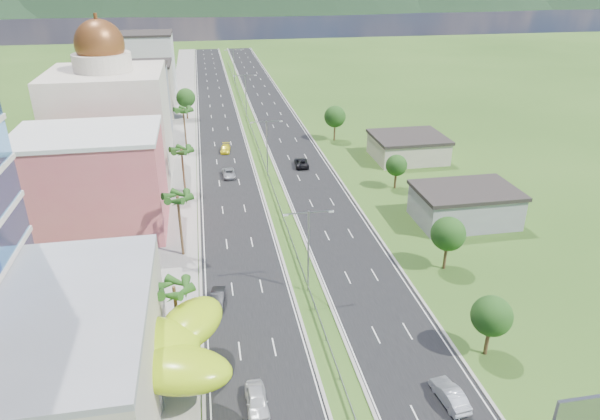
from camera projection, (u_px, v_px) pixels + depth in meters
ground at (326, 341)px, 57.97m from camera, size 500.00×500.00×0.00m
road_left at (219, 122)px, 137.04m from camera, size 11.00×260.00×0.04m
road_right at (277, 120)px, 139.49m from camera, size 11.00×260.00×0.04m
sidewalk_left at (181, 124)px, 135.47m from camera, size 7.00×260.00×0.12m
median_guardrail at (256, 139)px, 121.94m from camera, size 0.10×216.06×0.76m
streetlight_median_b at (308, 243)px, 64.05m from camera, size 6.04×0.25×11.00m
streetlight_median_c at (267, 143)px, 99.74m from camera, size 6.04×0.25×11.00m
streetlight_median_d at (246, 91)px, 139.89m from camera, size 6.04×0.25×11.00m
streetlight_median_e at (234, 62)px, 180.04m from camera, size 6.04×0.25×11.00m
lime_canopy at (124, 350)px, 49.04m from camera, size 18.00×15.00×7.40m
pink_shophouse at (94, 185)px, 78.80m from camera, size 20.00×15.00×15.00m
domed_building at (111, 119)px, 97.70m from camera, size 20.00×20.00×28.70m
midrise_grey at (133, 104)px, 121.58m from camera, size 16.00×15.00×16.00m
midrise_beige at (142, 90)px, 141.84m from camera, size 16.00×15.00×13.00m
midrise_white at (147, 66)px, 161.31m from camera, size 16.00×15.00×18.00m
billboard at (583, 414)px, 42.82m from camera, size 5.20×0.35×6.20m
shed_near at (465, 207)px, 83.79m from camera, size 15.00×10.00×5.00m
shed_far at (408, 148)px, 111.01m from camera, size 14.00×12.00×4.40m
palm_tree_b at (174, 290)px, 54.25m from camera, size 3.60×3.60×8.10m
palm_tree_c at (178, 199)px, 71.49m from camera, size 3.60×3.60×9.60m
palm_tree_d at (181, 152)px, 92.42m from camera, size 3.60×3.60×8.60m
palm_tree_e at (183, 112)px, 114.40m from camera, size 3.60×3.60×9.40m
leafy_tree_lfar at (186, 98)px, 137.86m from camera, size 4.90×4.90×8.05m
leafy_tree_ra at (492, 316)px, 54.11m from camera, size 4.20×4.20×6.90m
leafy_tree_rb at (448, 234)px, 69.59m from camera, size 4.55×4.55×7.47m
leafy_tree_rc at (396, 165)px, 95.41m from camera, size 3.85×3.85×6.33m
leafy_tree_rd at (335, 117)px, 121.01m from camera, size 4.90×4.90×8.05m
mountain_ridge at (278, 9)px, 469.26m from camera, size 860.00×140.00×90.00m
car_white_near_left at (257, 400)px, 48.94m from camera, size 2.03×4.90×1.66m
car_dark_left at (218, 298)px, 63.94m from camera, size 2.12×4.69×1.49m
car_silver_mid_left at (229, 173)px, 101.99m from camera, size 2.52×5.08×1.38m
car_yellow_far_left at (225, 149)px, 115.56m from camera, size 2.51×5.05×1.41m
car_silver_right at (450, 395)px, 49.61m from camera, size 2.26×5.12×1.64m
car_dark_far_right at (302, 162)px, 107.31m from camera, size 3.05×5.77×1.55m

